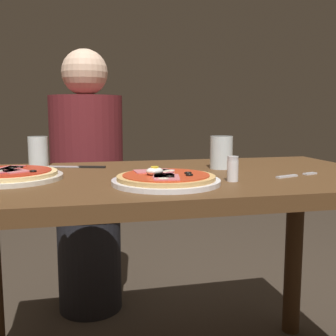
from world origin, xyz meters
The scene contains 9 objects.
dining_table centered at (0.00, 0.00, 0.61)m, with size 1.28×0.70×0.73m.
pizza_foreground centered at (-0.06, -0.16, 0.74)m, with size 0.28×0.28×0.05m.
pizza_across_left centered at (-0.46, 0.01, 0.74)m, with size 0.29×0.29×0.03m.
water_glass_near centered at (0.18, 0.08, 0.77)m, with size 0.07×0.07×0.11m.
water_glass_far centered at (-0.40, 0.28, 0.77)m, with size 0.07×0.07×0.10m.
fork centered at (0.33, -0.12, 0.73)m, with size 0.15×0.07×0.00m.
knife centered at (-0.27, 0.20, 0.73)m, with size 0.19×0.08×0.01m.
salt_shaker centered at (0.12, -0.16, 0.76)m, with size 0.03×0.03×0.07m.
diner_person centered at (-0.23, 0.69, 0.56)m, with size 0.32×0.32×1.18m.
Camera 1 is at (-0.28, -1.15, 0.91)m, focal length 43.50 mm.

